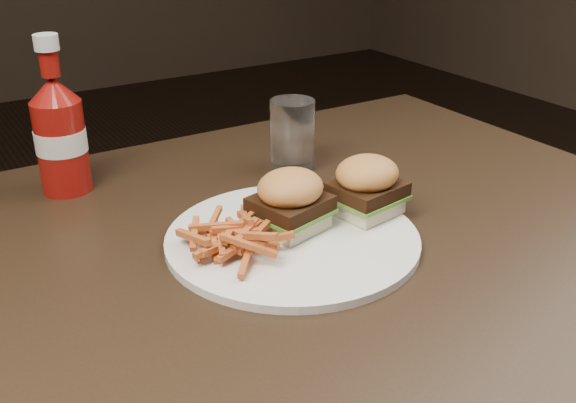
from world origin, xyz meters
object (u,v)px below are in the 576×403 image
dining_table (238,266)px  ketchup_bottle (62,150)px  plate (292,239)px  tumbler (292,134)px

dining_table → ketchup_bottle: bearing=113.0°
plate → tumbler: 0.24m
ketchup_bottle → dining_table: bearing=-67.0°
dining_table → tumbler: (0.19, 0.18, 0.08)m
dining_table → ketchup_bottle: ketchup_bottle is taller
plate → ketchup_bottle: bearing=121.9°
plate → ketchup_bottle: 0.35m
plate → tumbler: (0.12, 0.20, 0.05)m
ketchup_bottle → plate: bearing=-58.1°
dining_table → plate: bearing=-13.6°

